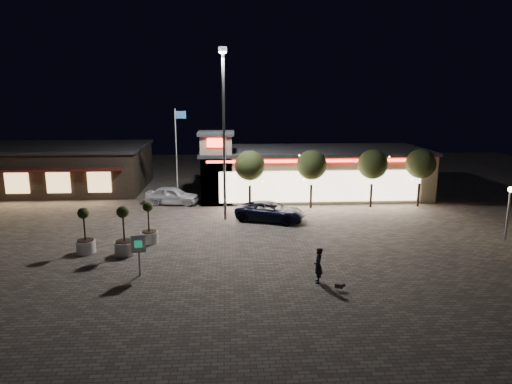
{
  "coord_description": "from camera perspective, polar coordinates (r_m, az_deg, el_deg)",
  "views": [
    {
      "loc": [
        2.25,
        -24.96,
        9.21
      ],
      "look_at": [
        4.19,
        6.0,
        2.48
      ],
      "focal_mm": 32.0,
      "sensor_mm": 36.0,
      "label": 1
    }
  ],
  "objects": [
    {
      "name": "flagpole",
      "position": [
        38.45,
        -9.8,
        5.39
      ],
      "size": [
        0.95,
        0.1,
        8.0
      ],
      "color": "white",
      "rests_on": "ground"
    },
    {
      "name": "string_tree_c",
      "position": [
        38.25,
        14.38,
        3.36
      ],
      "size": [
        2.42,
        2.42,
        4.79
      ],
      "color": "#332319",
      "rests_on": "ground"
    },
    {
      "name": "floodlight_pole",
      "position": [
        33.03,
        -4.05,
        8.4
      ],
      "size": [
        0.6,
        0.4,
        12.38
      ],
      "color": "gray",
      "rests_on": "ground"
    },
    {
      "name": "restaurant_building",
      "position": [
        48.3,
        -23.23,
        2.85
      ],
      "size": [
        16.4,
        11.0,
        4.3
      ],
      "color": "#382D23",
      "rests_on": "ground"
    },
    {
      "name": "planter_right",
      "position": [
        29.38,
        -13.23,
        -4.68
      ],
      "size": [
        1.09,
        1.09,
        2.67
      ],
      "color": "white",
      "rests_on": "ground"
    },
    {
      "name": "planter_left",
      "position": [
        28.71,
        -20.56,
        -5.51
      ],
      "size": [
        1.11,
        1.11,
        2.74
      ],
      "color": "white",
      "rests_on": "ground"
    },
    {
      "name": "dog",
      "position": [
        22.47,
        10.53,
        -11.42
      ],
      "size": [
        0.51,
        0.33,
        0.28
      ],
      "color": "#59514C",
      "rests_on": "ground"
    },
    {
      "name": "retail_building",
      "position": [
        42.0,
        6.43,
        2.57
      ],
      "size": [
        20.4,
        8.4,
        6.1
      ],
      "color": "tan",
      "rests_on": "ground"
    },
    {
      "name": "string_tree_d",
      "position": [
        39.66,
        19.9,
        3.32
      ],
      "size": [
        2.42,
        2.42,
        4.79
      ],
      "color": "#332319",
      "rests_on": "ground"
    },
    {
      "name": "pedestrian",
      "position": [
        22.98,
        7.79,
        -9.09
      ],
      "size": [
        0.49,
        0.7,
        1.8
      ],
      "primitive_type": "imported",
      "rotation": [
        0.0,
        0.0,
        -1.67
      ],
      "color": "black",
      "rests_on": "ground"
    },
    {
      "name": "lamp_post_east",
      "position": [
        32.98,
        29.1,
        -1.16
      ],
      "size": [
        0.36,
        0.36,
        3.48
      ],
      "color": "gray",
      "rests_on": "ground"
    },
    {
      "name": "planter_mid",
      "position": [
        27.63,
        -16.13,
        -5.77
      ],
      "size": [
        1.19,
        1.19,
        2.92
      ],
      "color": "white",
      "rests_on": "ground"
    },
    {
      "name": "pickup_truck",
      "position": [
        33.57,
        1.82,
        -2.44
      ],
      "size": [
        5.61,
        4.04,
        1.42
      ],
      "primitive_type": "imported",
      "rotation": [
        0.0,
        0.0,
        1.2
      ],
      "color": "black",
      "rests_on": "ground"
    },
    {
      "name": "string_tree_a",
      "position": [
        36.44,
        -0.78,
        3.32
      ],
      "size": [
        2.42,
        2.42,
        4.79
      ],
      "color": "#332319",
      "rests_on": "ground"
    },
    {
      "name": "valet_sign",
      "position": [
        24.18,
        -14.48,
        -6.72
      ],
      "size": [
        0.72,
        0.15,
        2.17
      ],
      "color": "gray",
      "rests_on": "ground"
    },
    {
      "name": "white_sedan",
      "position": [
        39.16,
        -10.43,
        -0.43
      ],
      "size": [
        4.73,
        2.59,
        1.52
      ],
      "primitive_type": "imported",
      "rotation": [
        0.0,
        0.0,
        1.39
      ],
      "color": "white",
      "rests_on": "ground"
    },
    {
      "name": "string_tree_b",
      "position": [
        37.02,
        6.98,
        3.37
      ],
      "size": [
        2.42,
        2.42,
        4.79
      ],
      "color": "#332319",
      "rests_on": "ground"
    },
    {
      "name": "ground",
      "position": [
        26.7,
        -8.27,
        -8.08
      ],
      "size": [
        90.0,
        90.0,
        0.0
      ],
      "primitive_type": "plane",
      "color": "#73695D",
      "rests_on": "ground"
    }
  ]
}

